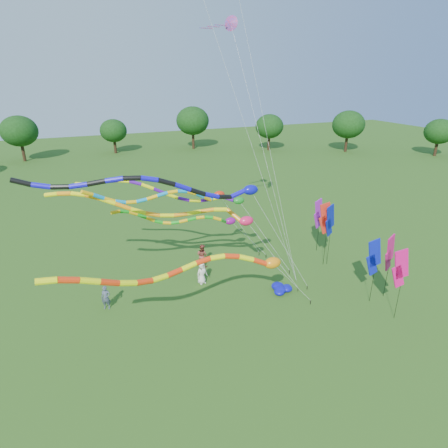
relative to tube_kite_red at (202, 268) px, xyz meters
name	(u,v)px	position (x,y,z in m)	size (l,w,h in m)	color
ground	(297,326)	(5.37, -1.10, -4.43)	(160.00, 160.00, 0.00)	#235015
tree_ring	(246,210)	(4.47, 4.19, 1.17)	(121.96, 120.67, 9.73)	#382314
tube_kite_red	(202,268)	(0.00, 0.00, 0.00)	(14.63, 1.95, 6.62)	black
tube_kite_orange	(174,211)	(0.01, 5.05, 1.44)	(14.44, 5.52, 7.86)	black
tube_kite_purple	(177,193)	(0.80, 7.06, 1.88)	(13.40, 5.34, 7.98)	black
tube_kite_blue	(173,188)	(-0.70, 2.30, 3.73)	(16.09, 1.56, 9.78)	black
tube_kite_cyan	(177,196)	(0.59, 6.41, 1.91)	(12.54, 2.31, 8.05)	black
tube_kite_green	(192,219)	(1.96, 7.83, -0.41)	(11.22, 1.63, 5.79)	black
delta_kite_high_c	(231,24)	(5.90, 10.10, 12.39)	(4.23, 7.93, 18.17)	black
banner_pole_red	(325,219)	(11.21, 4.68, -0.61)	(1.16, 0.15, 5.09)	black
banner_pole_blue_a	(374,257)	(10.91, -0.65, -1.22)	(1.16, 0.13, 4.46)	black
banner_pole_magenta_b	(390,253)	(12.17, -0.65, -1.17)	(1.11, 0.49, 4.52)	black
banner_pole_blue_b	(330,221)	(11.52, 4.52, -0.77)	(1.11, 0.49, 4.93)	black
banner_pole_magenta_a	(400,269)	(11.00, -2.59, -1.04)	(1.16, 0.28, 4.65)	black
banner_pole_violet	(318,214)	(12.16, 6.76, -1.09)	(1.13, 0.43, 4.60)	black
blue_nylon_heap	(282,287)	(6.63, 2.68, -4.21)	(1.18, 1.62, 0.47)	#0D0EAE
person_a	(202,273)	(1.88, 5.62, -3.63)	(0.78, 0.51, 1.60)	silver
person_b	(106,298)	(-4.63, 5.04, -3.64)	(0.57, 0.38, 1.57)	#434D5E
person_c	(202,255)	(2.75, 8.02, -3.53)	(0.87, 0.68, 1.79)	brown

